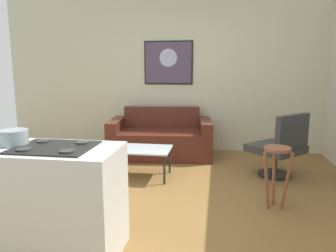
# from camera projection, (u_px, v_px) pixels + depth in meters

# --- Properties ---
(ground) EXTENTS (6.40, 6.40, 0.04)m
(ground) POSITION_uv_depth(u_px,v_px,m) (148.00, 200.00, 3.77)
(ground) COLOR brown
(back_wall) EXTENTS (6.40, 0.05, 2.80)m
(back_wall) POSITION_uv_depth(u_px,v_px,m) (175.00, 73.00, 5.87)
(back_wall) COLOR beige
(back_wall) RESTS_ON ground
(couch) EXTENTS (1.78, 1.06, 0.81)m
(couch) POSITION_uv_depth(u_px,v_px,m) (161.00, 139.00, 5.54)
(couch) COLOR #4D2017
(couch) RESTS_ON ground
(coffee_table) EXTENTS (0.86, 0.56, 0.41)m
(coffee_table) POSITION_uv_depth(u_px,v_px,m) (139.00, 151.00, 4.45)
(coffee_table) COLOR silver
(coffee_table) RESTS_ON ground
(armchair) EXTENTS (0.88, 0.88, 0.90)m
(armchair) POSITION_uv_depth(u_px,v_px,m) (281.00, 146.00, 4.42)
(armchair) COLOR black
(armchair) RESTS_ON ground
(bar_stool) EXTENTS (0.33, 0.32, 0.67)m
(bar_stool) POSITION_uv_depth(u_px,v_px,m) (277.00, 163.00, 3.45)
(bar_stool) COLOR brown
(bar_stool) RESTS_ON ground
(kitchen_counter) EXTENTS (1.56, 0.61, 0.91)m
(kitchen_counter) POSITION_uv_depth(u_px,v_px,m) (26.00, 199.00, 2.65)
(kitchen_counter) COLOR silver
(kitchen_counter) RESTS_ON ground
(mixing_bowl) EXTENTS (0.23, 0.23, 0.13)m
(mixing_bowl) POSITION_uv_depth(u_px,v_px,m) (14.00, 138.00, 2.60)
(mixing_bowl) COLOR #88989D
(mixing_bowl) RESTS_ON kitchen_counter
(wall_painting) EXTENTS (0.88, 0.03, 0.77)m
(wall_painting) POSITION_uv_depth(u_px,v_px,m) (168.00, 63.00, 5.81)
(wall_painting) COLOR black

